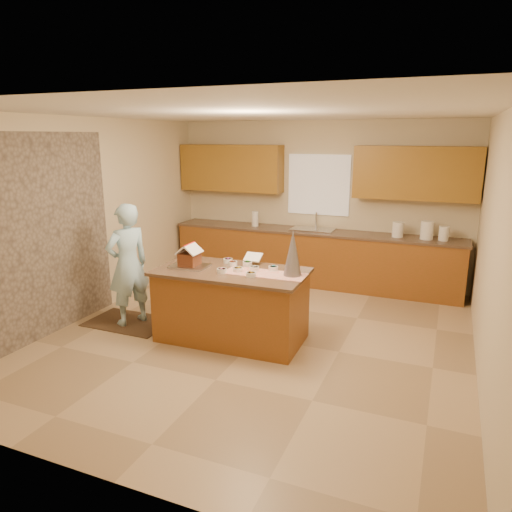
{
  "coord_description": "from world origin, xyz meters",
  "views": [
    {
      "loc": [
        2.07,
        -5.05,
        2.45
      ],
      "look_at": [
        -0.1,
        0.2,
        1.0
      ],
      "focal_mm": 33.12,
      "sensor_mm": 36.0,
      "label": 1
    }
  ],
  "objects_px": {
    "island_base": "(231,307)",
    "tinsel_tree": "(293,253)",
    "gingerbread_house": "(189,257)",
    "boy": "(128,265)"
  },
  "relations": [
    {
      "from": "island_base",
      "to": "gingerbread_house",
      "type": "xyz_separation_m",
      "value": [
        -0.53,
        -0.06,
        0.59
      ]
    },
    {
      "from": "island_base",
      "to": "boy",
      "type": "xyz_separation_m",
      "value": [
        -1.46,
        -0.06,
        0.39
      ]
    },
    {
      "from": "island_base",
      "to": "boy",
      "type": "distance_m",
      "value": 1.51
    },
    {
      "from": "tinsel_tree",
      "to": "gingerbread_house",
      "type": "relative_size",
      "value": 1.91
    },
    {
      "from": "island_base",
      "to": "gingerbread_house",
      "type": "bearing_deg",
      "value": -174.81
    },
    {
      "from": "island_base",
      "to": "tinsel_tree",
      "type": "height_order",
      "value": "tinsel_tree"
    },
    {
      "from": "island_base",
      "to": "gingerbread_house",
      "type": "height_order",
      "value": "gingerbread_house"
    },
    {
      "from": "island_base",
      "to": "gingerbread_house",
      "type": "relative_size",
      "value": 6.25
    },
    {
      "from": "tinsel_tree",
      "to": "boy",
      "type": "bearing_deg",
      "value": -176.65
    },
    {
      "from": "island_base",
      "to": "boy",
      "type": "relative_size",
      "value": 1.08
    }
  ]
}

